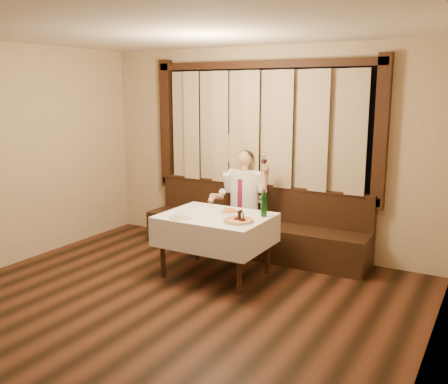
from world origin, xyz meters
The scene contains 10 objects.
room centered at (0.00, 0.97, 1.50)m, with size 5.01×6.01×2.81m.
banquette centered at (0.00, 2.72, 0.31)m, with size 3.20×0.61×0.94m.
dining_table centered at (0.00, 1.70, 0.65)m, with size 1.27×0.97×0.76m.
pizza centered at (0.39, 1.55, 0.77)m, with size 0.36×0.36×0.04m.
pasta_red centered at (0.09, 1.87, 0.80)m, with size 0.29×0.29×0.10m.
pasta_cream centered at (-0.28, 1.39, 0.80)m, with size 0.28×0.28×0.10m.
green_bottle centered at (0.53, 1.92, 0.89)m, with size 0.07×0.07×0.32m.
table_wine_glass centered at (0.41, 2.08, 0.91)m, with size 0.08×0.08×0.21m.
cruet_caddy centered at (0.40, 1.56, 0.80)m, with size 0.14×0.09×0.14m.
seated_man centered at (-0.13, 2.63, 0.82)m, with size 0.78×0.58×1.41m.
Camera 1 is at (2.95, -3.25, 2.22)m, focal length 40.00 mm.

